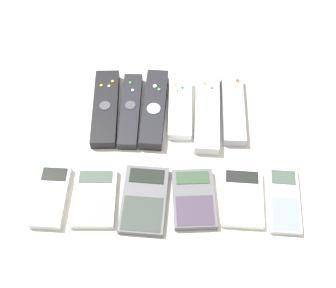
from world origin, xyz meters
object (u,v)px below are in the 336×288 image
(remote_3, at_px, (180,108))
(remote_5, at_px, (233,110))
(remote_1, at_px, (130,110))
(calculator_1, at_px, (94,198))
(calculator_2, at_px, (144,200))
(calculator_5, at_px, (284,200))
(remote_2, at_px, (154,109))
(calculator_0, at_px, (51,196))
(remote_0, at_px, (106,108))
(calculator_4, at_px, (242,198))
(remote_4, at_px, (207,112))
(calculator_3, at_px, (194,199))

(remote_3, height_order, remote_5, remote_5)
(remote_1, xyz_separation_m, calculator_1, (-0.06, -0.22, -0.00))
(calculator_1, distance_m, calculator_2, 0.10)
(calculator_2, xyz_separation_m, calculator_5, (0.28, 0.00, -0.00))
(remote_2, height_order, calculator_0, remote_2)
(remote_0, height_order, calculator_4, remote_0)
(remote_1, bearing_deg, remote_4, 0.10)
(remote_0, bearing_deg, remote_4, -3.65)
(calculator_3, bearing_deg, remote_5, 64.53)
(remote_2, height_order, calculator_2, remote_2)
(remote_0, xyz_separation_m, remote_4, (0.23, -0.01, 0.00))
(remote_0, distance_m, remote_3, 0.17)
(calculator_3, bearing_deg, remote_0, 128.44)
(calculator_1, bearing_deg, calculator_5, -0.55)
(remote_1, bearing_deg, calculator_5, -32.98)
(remote_5, bearing_deg, calculator_1, -141.53)
(calculator_2, bearing_deg, calculator_4, 5.95)
(remote_2, distance_m, remote_5, 0.18)
(remote_1, distance_m, calculator_1, 0.23)
(calculator_1, relative_size, calculator_4, 0.99)
(remote_1, bearing_deg, remote_2, 5.23)
(remote_0, relative_size, remote_2, 0.98)
(remote_5, bearing_deg, calculator_4, -87.83)
(remote_0, distance_m, calculator_2, 0.25)
(remote_0, bearing_deg, remote_5, -1.62)
(calculator_1, height_order, calculator_5, calculator_1)
(remote_0, relative_size, calculator_3, 1.55)
(remote_1, bearing_deg, calculator_4, -41.02)
(remote_5, xyz_separation_m, calculator_3, (-0.09, -0.22, -0.00))
(remote_1, distance_m, calculator_3, 0.26)
(remote_3, bearing_deg, calculator_2, -106.83)
(calculator_5, bearing_deg, remote_4, 128.18)
(remote_1, bearing_deg, calculator_2, -78.49)
(remote_2, distance_m, remote_3, 0.06)
(calculator_4, bearing_deg, calculator_0, -176.34)
(calculator_3, bearing_deg, calculator_4, -0.74)
(calculator_1, relative_size, calculator_3, 0.97)
(remote_2, xyz_separation_m, calculator_3, (0.09, -0.22, -0.01))
(calculator_1, relative_size, calculator_2, 0.84)
(calculator_4, bearing_deg, remote_3, 122.45)
(remote_1, xyz_separation_m, remote_5, (0.23, 0.01, 0.00))
(remote_4, relative_size, calculator_4, 1.64)
(remote_4, distance_m, calculator_4, 0.22)
(remote_1, distance_m, calculator_0, 0.26)
(calculator_3, bearing_deg, calculator_2, 178.63)
(remote_2, bearing_deg, calculator_0, -128.98)
(remote_4, distance_m, calculator_0, 0.39)
(remote_1, relative_size, calculator_1, 1.54)
(calculator_1, distance_m, calculator_5, 0.38)
(remote_3, distance_m, calculator_4, 0.26)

